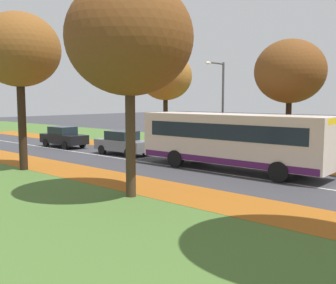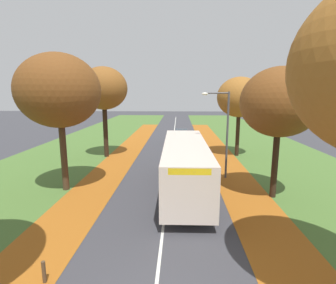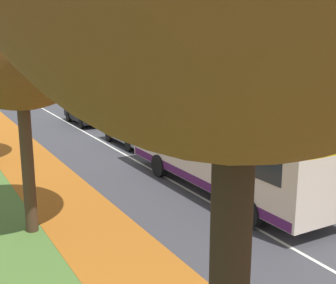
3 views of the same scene
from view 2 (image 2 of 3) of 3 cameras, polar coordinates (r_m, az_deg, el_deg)
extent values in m
cube|color=#476B2D|center=(27.39, -18.85, -2.38)|extent=(12.00, 90.00, 0.01)
cube|color=#9E5619|center=(20.46, -12.75, -6.39)|extent=(2.80, 60.00, 0.00)
cube|color=#476B2D|center=(26.95, 20.76, -2.71)|extent=(12.00, 90.00, 0.01)
cube|color=#9E5619|center=(20.16, 13.59, -6.68)|extent=(2.80, 60.00, 0.00)
cube|color=silver|center=(25.57, 0.79, -2.70)|extent=(0.12, 80.00, 0.01)
cylinder|color=#422D1E|center=(17.15, -21.73, -2.90)|extent=(0.38, 0.38, 4.24)
ellipsoid|color=brown|center=(16.72, -22.66, 10.26)|extent=(4.79, 4.79, 4.31)
cylinder|color=black|center=(24.98, -13.43, 2.19)|extent=(0.42, 0.42, 4.72)
ellipsoid|color=brown|center=(24.73, -13.84, 11.29)|extent=(4.26, 4.26, 3.83)
cylinder|color=black|center=(16.04, 22.23, -4.59)|extent=(0.35, 0.35, 3.84)
ellipsoid|color=brown|center=(15.54, 23.14, 7.98)|extent=(4.22, 4.22, 3.80)
cylinder|color=black|center=(25.58, 14.91, 1.49)|extent=(0.36, 0.36, 3.99)
ellipsoid|color=#935B23|center=(25.28, 15.29, 9.40)|extent=(4.09, 4.09, 3.68)
cylinder|color=#4C3823|center=(9.99, -25.39, -24.21)|extent=(0.12, 0.12, 0.74)
cylinder|color=#47474C|center=(18.41, 12.76, 1.29)|extent=(0.14, 0.14, 6.00)
cylinder|color=#47474C|center=(18.05, 10.60, 10.44)|extent=(1.60, 0.10, 0.10)
ellipsoid|color=silver|center=(17.95, 8.03, 10.35)|extent=(0.44, 0.28, 0.20)
cube|color=beige|center=(15.89, 3.73, -4.64)|extent=(2.60, 10.42, 2.50)
cube|color=#19232D|center=(10.89, 4.67, -10.01)|extent=(2.30, 0.12, 1.30)
cube|color=#19232D|center=(15.79, 3.75, -3.24)|extent=(2.63, 9.18, 0.80)
cube|color=#4C1951|center=(16.21, 3.69, -8.29)|extent=(2.62, 10.22, 0.32)
cube|color=yellow|center=(10.64, 4.74, -6.42)|extent=(1.75, 0.10, 0.28)
cylinder|color=black|center=(13.38, 9.38, -13.47)|extent=(0.31, 0.96, 0.96)
cylinder|color=black|center=(13.28, -1.13, -13.52)|extent=(0.31, 0.96, 0.96)
cylinder|color=black|center=(19.05, 6.99, -5.99)|extent=(0.31, 0.96, 0.96)
cylinder|color=black|center=(18.98, -0.21, -5.97)|extent=(0.31, 0.96, 0.96)
cube|color=slate|center=(24.54, 3.60, -1.69)|extent=(1.77, 4.23, 0.70)
cube|color=#19232D|center=(24.56, 3.60, -0.14)|extent=(1.48, 2.04, 0.60)
cylinder|color=black|center=(23.40, 5.63, -3.22)|extent=(0.23, 0.64, 0.64)
cylinder|color=black|center=(23.33, 1.79, -3.21)|extent=(0.23, 0.64, 0.64)
cylinder|color=black|center=(25.93, 5.20, -1.84)|extent=(0.23, 0.64, 0.64)
cylinder|color=black|center=(25.87, 1.74, -1.83)|extent=(0.23, 0.64, 0.64)
cube|color=black|center=(31.10, 2.89, 0.95)|extent=(1.74, 4.22, 0.70)
cube|color=#19232D|center=(31.15, 2.90, 2.17)|extent=(1.46, 2.03, 0.60)
cylinder|color=black|center=(29.91, 4.43, -0.14)|extent=(0.23, 0.64, 0.64)
cylinder|color=black|center=(29.88, 1.43, -0.13)|extent=(0.23, 0.64, 0.64)
cylinder|color=black|center=(32.47, 4.22, 0.72)|extent=(0.23, 0.64, 0.64)
cylinder|color=black|center=(32.44, 1.46, 0.74)|extent=(0.23, 0.64, 0.64)
camera|label=1|loc=(17.83, -72.84, -3.89)|focal=42.00mm
camera|label=3|loc=(9.98, -81.52, 3.40)|focal=50.00mm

